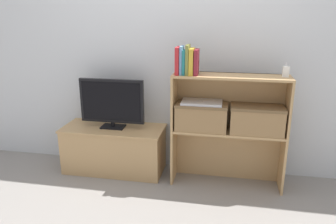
{
  "coord_description": "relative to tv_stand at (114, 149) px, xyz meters",
  "views": [
    {
      "loc": [
        0.52,
        -2.6,
        1.51
      ],
      "look_at": [
        0.0,
        0.13,
        0.65
      ],
      "focal_mm": 35.0,
      "sensor_mm": 36.0,
      "label": 1
    }
  ],
  "objects": [
    {
      "name": "ground_plane",
      "position": [
        0.55,
        -0.2,
        -0.22
      ],
      "size": [
        16.0,
        16.0,
        0.0
      ],
      "primitive_type": "plane",
      "color": "gray"
    },
    {
      "name": "wall_back",
      "position": [
        0.55,
        0.23,
        0.98
      ],
      "size": [
        10.0,
        0.05,
        2.4
      ],
      "color": "silver",
      "rests_on": "ground_plane"
    },
    {
      "name": "tv_stand",
      "position": [
        0.0,
        0.0,
        0.0
      ],
      "size": [
        0.97,
        0.42,
        0.45
      ],
      "color": "tan",
      "rests_on": "ground_plane"
    },
    {
      "name": "tv",
      "position": [
        -0.0,
        -0.0,
        0.47
      ],
      "size": [
        0.61,
        0.14,
        0.47
      ],
      "color": "black",
      "rests_on": "tv_stand"
    },
    {
      "name": "bookshelf_lower_tier",
      "position": [
        1.08,
        -0.0,
        0.1
      ],
      "size": [
        0.98,
        0.27,
        0.52
      ],
      "color": "tan",
      "rests_on": "ground_plane"
    },
    {
      "name": "bookshelf_upper_tier",
      "position": [
        1.08,
        -0.01,
        0.6
      ],
      "size": [
        0.98,
        0.27,
        0.49
      ],
      "color": "tan",
      "rests_on": "bookshelf_lower_tier"
    },
    {
      "name": "book_crimson",
      "position": [
        0.64,
        -0.09,
        0.89
      ],
      "size": [
        0.03,
        0.16,
        0.23
      ],
      "color": "#B22328",
      "rests_on": "bookshelf_upper_tier"
    },
    {
      "name": "book_skyblue",
      "position": [
        0.67,
        -0.09,
        0.9
      ],
      "size": [
        0.02,
        0.13,
        0.23
      ],
      "color": "#709ECC",
      "rests_on": "bookshelf_upper_tier"
    },
    {
      "name": "book_teal",
      "position": [
        0.69,
        -0.09,
        0.88
      ],
      "size": [
        0.02,
        0.14,
        0.2
      ],
      "color": "#1E7075",
      "rests_on": "bookshelf_upper_tier"
    },
    {
      "name": "book_olive",
      "position": [
        0.72,
        -0.09,
        0.9
      ],
      "size": [
        0.03,
        0.14,
        0.25
      ],
      "color": "olive",
      "rests_on": "bookshelf_upper_tier"
    },
    {
      "name": "book_mustard",
      "position": [
        0.75,
        -0.09,
        0.89
      ],
      "size": [
        0.04,
        0.15,
        0.22
      ],
      "color": "gold",
      "rests_on": "bookshelf_upper_tier"
    },
    {
      "name": "book_maroon",
      "position": [
        0.79,
        -0.09,
        0.88
      ],
      "size": [
        0.03,
        0.15,
        0.21
      ],
      "color": "maroon",
      "rests_on": "bookshelf_upper_tier"
    },
    {
      "name": "baby_monitor",
      "position": [
        1.51,
        -0.06,
        0.82
      ],
      "size": [
        0.05,
        0.03,
        0.12
      ],
      "color": "white",
      "rests_on": "bookshelf_upper_tier"
    },
    {
      "name": "storage_basket_left",
      "position": [
        0.85,
        -0.08,
        0.42
      ],
      "size": [
        0.45,
        0.24,
        0.24
      ],
      "color": "#937047",
      "rests_on": "bookshelf_lower_tier"
    },
    {
      "name": "storage_basket_right",
      "position": [
        1.32,
        -0.08,
        0.42
      ],
      "size": [
        0.45,
        0.24,
        0.24
      ],
      "color": "#937047",
      "rests_on": "bookshelf_lower_tier"
    },
    {
      "name": "laptop",
      "position": [
        0.85,
        -0.08,
        0.54
      ],
      "size": [
        0.35,
        0.22,
        0.02
      ],
      "color": "#BCBCC1",
      "rests_on": "storage_basket_left"
    }
  ]
}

